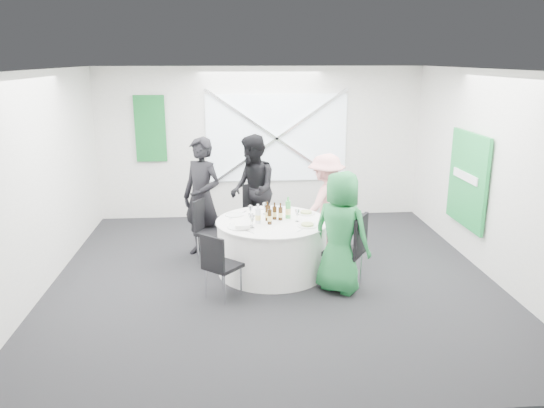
{
  "coord_description": "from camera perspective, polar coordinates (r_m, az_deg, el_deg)",
  "views": [
    {
      "loc": [
        -0.55,
        -6.8,
        2.95
      ],
      "look_at": [
        0.0,
        0.2,
        1.0
      ],
      "focal_mm": 35.0,
      "sensor_mm": 36.0,
      "label": 1
    }
  ],
  "objects": [
    {
      "name": "plate_back",
      "position": [
        7.9,
        0.12,
        -0.52
      ],
      "size": [
        0.25,
        0.25,
        0.01
      ],
      "color": "silver",
      "rests_on": "banquet_table"
    },
    {
      "name": "knife_c",
      "position": [
        7.5,
        -4.29,
        -1.48
      ],
      "size": [
        0.1,
        0.13,
        0.01
      ],
      "primitive_type": "cube",
      "rotation": [
        0.0,
        0.0,
        2.54
      ],
      "color": "silver",
      "rests_on": "banquet_table"
    },
    {
      "name": "fork_b",
      "position": [
        6.94,
        2.95,
        -2.89
      ],
      "size": [
        0.11,
        0.13,
        0.01
      ],
      "primitive_type": "cube",
      "rotation": [
        0.0,
        0.0,
        -0.68
      ],
      "color": "silver",
      "rests_on": "banquet_table"
    },
    {
      "name": "beer_bottle_b",
      "position": [
        7.39,
        0.27,
        -0.97
      ],
      "size": [
        0.06,
        0.06,
        0.25
      ],
      "color": "#37200A",
      "rests_on": "banquet_table"
    },
    {
      "name": "wine_glass_a",
      "position": [
        7.1,
        -2.29,
        -1.41
      ],
      "size": [
        0.07,
        0.07,
        0.17
      ],
      "color": "white",
      "rests_on": "banquet_table"
    },
    {
      "name": "napkin",
      "position": [
        6.99,
        -3.19,
        -2.42
      ],
      "size": [
        0.2,
        0.14,
        0.05
      ],
      "primitive_type": "cube",
      "rotation": [
        0.0,
        0.0,
        0.08
      ],
      "color": "silver",
      "rests_on": "plate_front_left"
    },
    {
      "name": "window_brace_b",
      "position": [
        9.87,
        0.51,
        7.06
      ],
      "size": [
        2.63,
        0.05,
        1.84
      ],
      "primitive_type": "cube",
      "rotation": [
        0.0,
        -0.97,
        0.0
      ],
      "color": "silver",
      "rests_on": "window_panel"
    },
    {
      "name": "fork_c",
      "position": [
        7.75,
        -3.06,
        -0.9
      ],
      "size": [
        0.09,
        0.14,
        0.01
      ],
      "primitive_type": "cube",
      "rotation": [
        0.0,
        0.0,
        2.6
      ],
      "color": "silver",
      "rests_on": "banquet_table"
    },
    {
      "name": "plate_back_left",
      "position": [
        7.63,
        -4.06,
        -1.16
      ],
      "size": [
        0.27,
        0.27,
        0.01
      ],
      "color": "silver",
      "rests_on": "banquet_table"
    },
    {
      "name": "knife_d",
      "position": [
        7.88,
        -1.36,
        -0.6
      ],
      "size": [
        0.15,
        0.02,
        0.01
      ],
      "primitive_type": "cube",
      "rotation": [
        0.0,
        0.0,
        1.52
      ],
      "color": "silver",
      "rests_on": "banquet_table"
    },
    {
      "name": "knife_b",
      "position": [
        7.21,
        4.36,
        -2.19
      ],
      "size": [
        0.11,
        0.13,
        0.01
      ],
      "primitive_type": "cube",
      "rotation": [
        0.0,
        0.0,
        -0.69
      ],
      "color": "silver",
      "rests_on": "banquet_table"
    },
    {
      "name": "chair_front_left",
      "position": [
        6.64,
        -5.76,
        -6.2
      ],
      "size": [
        0.55,
        0.55,
        0.86
      ],
      "rotation": [
        0.0,
        0.0,
        2.42
      ],
      "color": "black",
      "rests_on": "floor"
    },
    {
      "name": "plate_front_left",
      "position": [
        7.07,
        -3.68,
        -2.5
      ],
      "size": [
        0.28,
        0.28,
        0.01
      ],
      "color": "silver",
      "rests_on": "banquet_table"
    },
    {
      "name": "person_man_back_left",
      "position": [
        8.03,
        -7.53,
        0.68
      ],
      "size": [
        0.79,
        0.75,
        1.82
      ],
      "primitive_type": "imported",
      "rotation": [
        0.0,
        0.0,
        -0.65
      ],
      "color": "black",
      "rests_on": "floor"
    },
    {
      "name": "plate_front_right",
      "position": [
        7.12,
        3.82,
        -2.29
      ],
      "size": [
        0.26,
        0.26,
        0.04
      ],
      "color": "silver",
      "rests_on": "banquet_table"
    },
    {
      "name": "window_brace_a",
      "position": [
        9.87,
        0.51,
        7.06
      ],
      "size": [
        2.63,
        0.05,
        1.84
      ],
      "primitive_type": "cube",
      "rotation": [
        0.0,
        0.97,
        0.0
      ],
      "color": "silver",
      "rests_on": "window_panel"
    },
    {
      "name": "wall_left",
      "position": [
        7.4,
        -23.73,
        2.09
      ],
      "size": [
        0.0,
        6.0,
        6.0
      ],
      "primitive_type": "plane",
      "rotation": [
        1.57,
        0.0,
        1.57
      ],
      "color": "silver",
      "rests_on": "floor"
    },
    {
      "name": "chair_back",
      "position": [
        8.57,
        -1.66,
        -0.62
      ],
      "size": [
        0.49,
        0.5,
        0.97
      ],
      "rotation": [
        0.0,
        0.0,
        0.13
      ],
      "color": "black",
      "rests_on": "floor"
    },
    {
      "name": "floor",
      "position": [
        7.44,
        0.12,
        -7.86
      ],
      "size": [
        6.0,
        6.0,
        0.0
      ],
      "primitive_type": "plane",
      "color": "black",
      "rests_on": "ground"
    },
    {
      "name": "wine_glass_f",
      "position": [
        7.29,
        2.73,
        -0.95
      ],
      "size": [
        0.07,
        0.07,
        0.17
      ],
      "color": "white",
      "rests_on": "banquet_table"
    },
    {
      "name": "beer_bottle_d",
      "position": [
        7.17,
        -0.26,
        -1.41
      ],
      "size": [
        0.06,
        0.06,
        0.27
      ],
      "color": "#37200A",
      "rests_on": "banquet_table"
    },
    {
      "name": "chair_back_left",
      "position": [
        7.88,
        -6.87,
        -2.3
      ],
      "size": [
        0.59,
        0.58,
        0.95
      ],
      "rotation": [
        0.0,
        0.0,
        1.07
      ],
      "color": "black",
      "rests_on": "floor"
    },
    {
      "name": "chair_front_right",
      "position": [
        6.97,
        8.5,
        -4.41
      ],
      "size": [
        0.63,
        0.63,
        1.01
      ],
      "rotation": [
        0.0,
        0.0,
        4.15
      ],
      "color": "black",
      "rests_on": "floor"
    },
    {
      "name": "wine_glass_e",
      "position": [
        7.02,
        -2.13,
        -1.61
      ],
      "size": [
        0.07,
        0.07,
        0.17
      ],
      "color": "white",
      "rests_on": "banquet_table"
    },
    {
      "name": "fork_a",
      "position": [
        7.17,
        -4.26,
        -2.29
      ],
      "size": [
        0.1,
        0.13,
        0.01
      ],
      "primitive_type": "cube",
      "rotation": [
        0.0,
        0.0,
        -2.53
      ],
      "color": "silver",
      "rests_on": "banquet_table"
    },
    {
      "name": "window_panel",
      "position": [
        9.91,
        0.49,
        7.1
      ],
      "size": [
        2.6,
        0.03,
        1.6
      ],
      "primitive_type": "cube",
      "color": "white",
      "rests_on": "wall_back"
    },
    {
      "name": "green_sign",
      "position": [
        8.37,
        20.29,
        2.47
      ],
      "size": [
        0.05,
        1.2,
        1.4
      ],
      "primitive_type": "cube",
      "color": "#198E3C",
      "rests_on": "wall_right"
    },
    {
      "name": "wine_glass_d",
      "position": [
        7.5,
        -2.33,
        -0.49
      ],
      "size": [
        0.07,
        0.07,
        0.17
      ],
      "color": "white",
      "rests_on": "banquet_table"
    },
    {
      "name": "plate_back_right",
      "position": [
        7.68,
        3.69,
        -0.96
      ],
      "size": [
        0.26,
        0.26,
        0.04
      ],
      "color": "silver",
      "rests_on": "banquet_table"
    },
    {
      "name": "wine_glass_b",
      "position": [
        7.63,
        -0.81,
        -0.2
      ],
      "size": [
        0.07,
        0.07,
        0.17
      ],
      "color": "white",
      "rests_on": "banquet_table"
    },
    {
      "name": "beer_bottle_c",
      "position": [
        7.36,
        0.92,
        -1.04
      ],
      "size": [
        0.06,
        0.06,
        0.25
      ],
      "color": "#37200A",
      "rests_on": "banquet_table"
    },
    {
      "name": "green_water_bottle",
      "position": [
        7.44,
        1.74,
        -0.62
      ],
      "size": [
        0.08,
        0.08,
        0.31
      ],
      "color": "green",
      "rests_on": "banquet_table"
    },
    {
      "name": "person_man_back",
      "position": [
        8.51,
        -2.08,
        1.5
      ],
      "size": [
        0.62,
        0.93,
        1.78
      ],
      "primitive_type": "imported",
      "rotation": [
        0.0,
        0.0,
        -1.4
      ],
      "color": "black",
      "rests_on": "floor"
    },
    {
      "name": "fork_d",
      "position": [
        7.9,
        0.87,
        -0.56
      ],
      "size": [
        0.15,
        0.02,
        0.01
      ],
      "primitive_type": "cube",
      "rotation": [
        0.0,
        0.0,
        1.58
      ],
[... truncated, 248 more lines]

